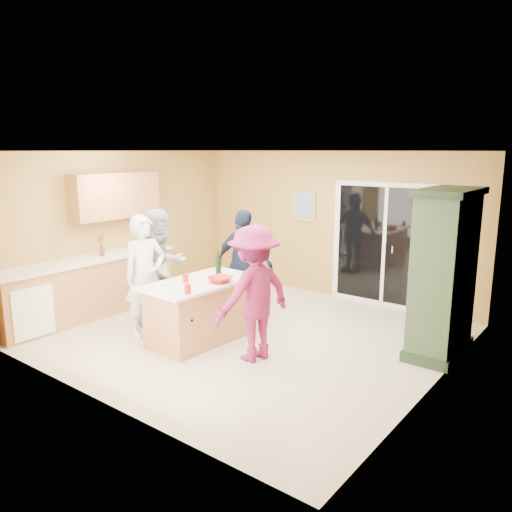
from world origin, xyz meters
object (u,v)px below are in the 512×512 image
Objects in this scene: green_hutch at (444,276)px; woman_white at (145,276)px; woman_grey at (162,267)px; kitchen_island at (201,313)px; woman_navy at (244,265)px; woman_magenta at (254,294)px.

woman_white is (-3.56, -1.87, -0.18)m from green_hutch.
kitchen_island is at bearing -93.67° from woman_grey.
green_hutch is 1.23× the size of woman_grey.
woman_navy is 1.62m from woman_magenta.
green_hutch reaches higher than woman_white.
kitchen_island is at bearing -55.02° from woman_white.
green_hutch reaches higher than kitchen_island.
woman_grey reaches higher than kitchen_island.
woman_grey is (-0.97, 0.19, 0.48)m from kitchen_island.
woman_magenta is at bearing -68.20° from woman_white.
woman_grey is at bearing 35.07° from woman_white.
woman_white reaches higher than woman_magenta.
woman_navy is (-2.93, -0.42, -0.19)m from green_hutch.
green_hutch is 1.25× the size of woman_navy.
green_hutch is (2.79, 1.56, 0.65)m from kitchen_island.
woman_grey is at bearing -83.95° from woman_magenta.
woman_magenta is (-1.82, -1.60, -0.19)m from green_hutch.
green_hutch is 2.43m from woman_magenta.
woman_magenta is at bearing -89.66° from woman_grey.
green_hutch is at bearing 144.14° from woman_magenta.
woman_magenta is (0.97, -0.05, 0.46)m from kitchen_island.
woman_white is (-0.77, -0.31, 0.47)m from kitchen_island.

